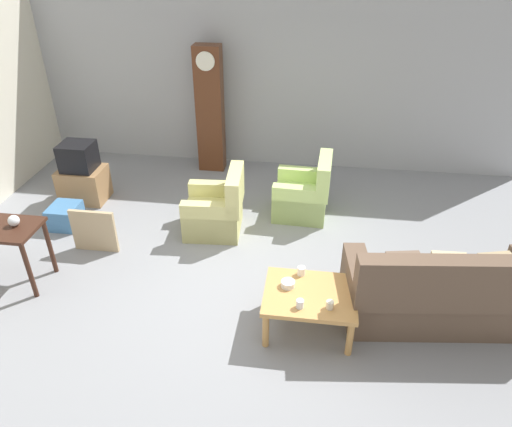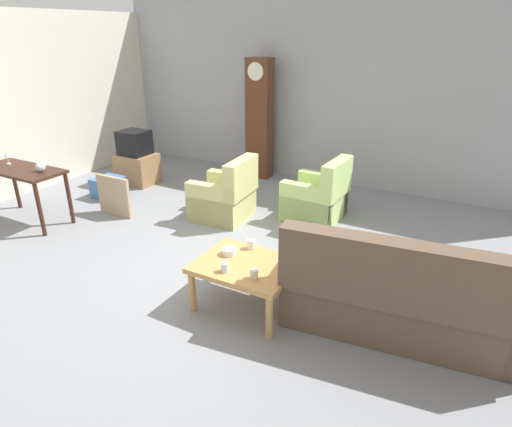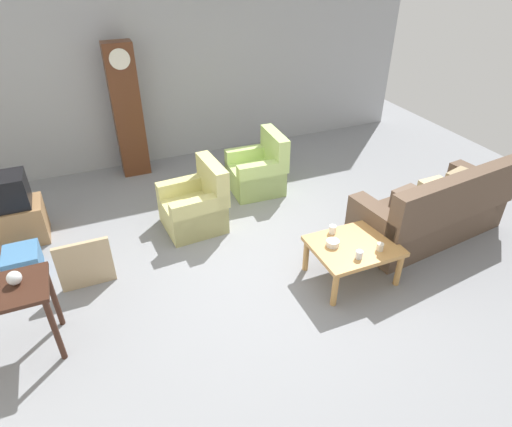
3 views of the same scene
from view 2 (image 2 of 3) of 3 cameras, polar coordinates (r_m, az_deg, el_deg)
name	(u,v)px [view 2 (image 2 of 3)]	position (r m, az deg, el deg)	size (l,w,h in m)	color
ground_plane	(216,263)	(5.19, -5.34, -6.57)	(10.40, 10.40, 0.00)	gray
garage_door_wall	(329,90)	(7.80, 9.60, 15.78)	(8.40, 0.16, 3.20)	#9EA0A5
pegboard_wall_left	(3,107)	(8.00, -30.49, 12.01)	(0.12, 6.40, 2.88)	silver
couch_floral	(403,298)	(4.13, 18.85, -10.58)	(2.19, 1.12, 1.04)	brown
armchair_olive_near	(225,198)	(6.28, -4.14, 2.03)	(0.84, 0.81, 0.92)	#CCC67A
armchair_olive_far	(317,199)	(6.29, 8.12, 1.91)	(0.82, 0.79, 0.92)	#BBDA7C
coffee_table_wood	(246,269)	(4.24, -1.32, -7.43)	(0.96, 0.76, 0.48)	tan
console_table_dark	(22,176)	(6.87, -28.57, 4.33)	(1.30, 0.56, 0.79)	#381E14
grandfather_clock	(259,119)	(7.94, 0.46, 12.35)	(0.44, 0.30, 2.13)	#562D19
tv_stand_cabinet	(137,168)	(8.06, -15.45, 5.77)	(0.68, 0.52, 0.53)	#997047
tv_crt	(134,143)	(7.94, -15.81, 9.04)	(0.48, 0.44, 0.42)	black
framed_picture_leaning	(114,196)	(6.70, -18.29, 2.21)	(0.60, 0.05, 0.60)	tan
storage_box_blue	(108,187)	(7.56, -19.01, 3.33)	(0.39, 0.45, 0.32)	teal
glass_dome_cloche	(40,167)	(6.54, -26.66, 5.52)	(0.13, 0.13, 0.13)	silver
cup_white_porcelain	(251,244)	(4.45, -0.68, -4.08)	(0.09, 0.09, 0.10)	white
cup_blue_rimmed	(225,267)	(4.06, -4.13, -7.11)	(0.08, 0.08, 0.09)	silver
cup_cream_tall	(254,274)	(3.95, -0.26, -8.02)	(0.08, 0.08, 0.09)	beige
bowl_white_stacked	(229,251)	(4.35, -3.55, -5.03)	(0.15, 0.15, 0.07)	white
wine_glass_mid	(7,156)	(7.09, -30.12, 6.65)	(0.06, 0.06, 0.20)	silver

